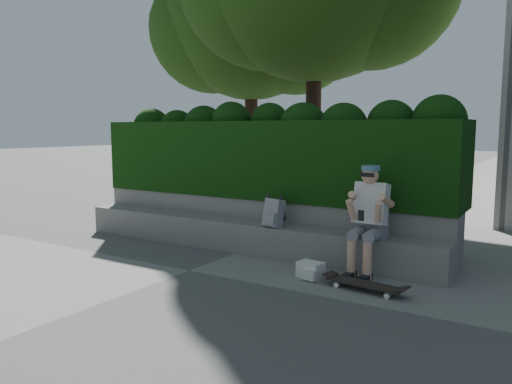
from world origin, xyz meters
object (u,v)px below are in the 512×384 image
Objects in this scene: person at (369,216)px; backpack_ground at (311,270)px; backpack_plaid at (273,213)px; skateboard at (365,284)px.

person reaches higher than backpack_ground.
backpack_plaid is at bearing 155.02° from backpack_ground.
backpack_plaid is (-1.43, 0.08, -0.10)m from person.
backpack_plaid is at bearing 162.19° from skateboard.
backpack_ground is at bearing -20.90° from backpack_plaid.
person is 4.54× the size of backpack_ground.
person is 3.48× the size of backpack_plaid.
backpack_ground is (0.87, -0.59, -0.55)m from backpack_plaid.
backpack_plaid is 1.19m from backpack_ground.
person is 1.43m from backpack_plaid.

